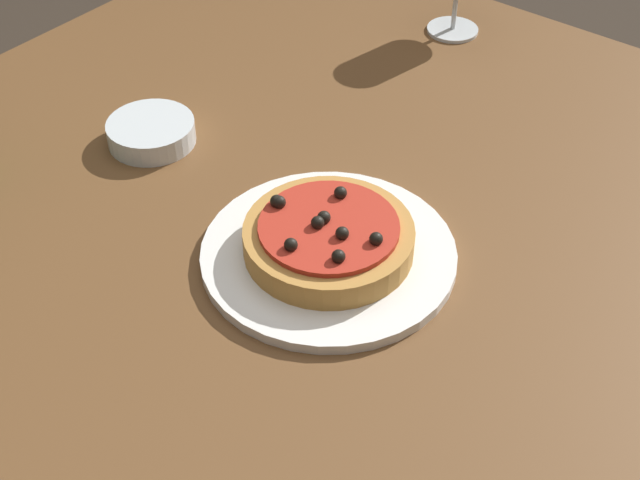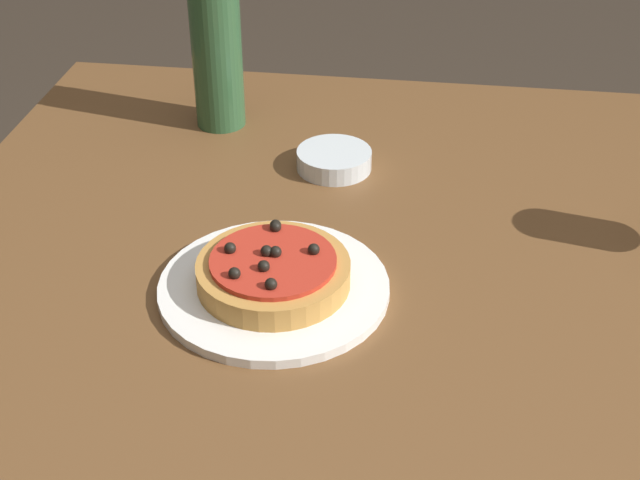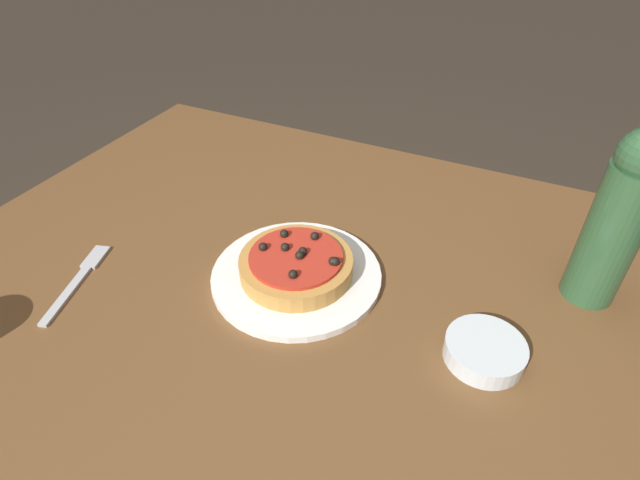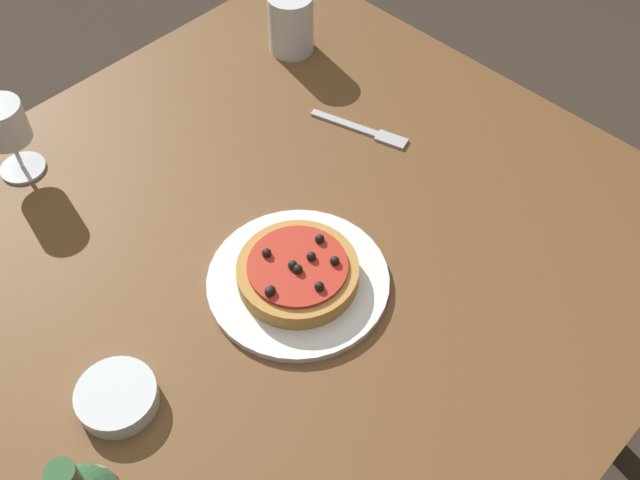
{
  "view_description": "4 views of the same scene",
  "coord_description": "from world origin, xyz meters",
  "px_view_note": "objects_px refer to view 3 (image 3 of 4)",
  "views": [
    {
      "loc": [
        0.43,
        -0.62,
        1.38
      ],
      "look_at": [
        0.01,
        -0.09,
        0.78
      ],
      "focal_mm": 50.0,
      "sensor_mm": 36.0,
      "label": 1
    },
    {
      "loc": [
        0.82,
        0.1,
        1.37
      ],
      "look_at": [
        0.03,
        -0.01,
        0.83
      ],
      "focal_mm": 50.0,
      "sensor_mm": 36.0,
      "label": 2
    },
    {
      "loc": [
        -0.28,
        0.44,
        1.28
      ],
      "look_at": [
        -0.01,
        -0.12,
        0.79
      ],
      "focal_mm": 28.0,
      "sensor_mm": 36.0,
      "label": 3
    },
    {
      "loc": [
        -0.43,
        -0.54,
        1.64
      ],
      "look_at": [
        0.04,
        -0.08,
        0.81
      ],
      "focal_mm": 42.0,
      "sensor_mm": 36.0,
      "label": 4
    }
  ],
  "objects_px": {
    "dining_table": "(282,345)",
    "wine_bottle": "(620,216)",
    "pizza": "(296,264)",
    "dinner_plate": "(297,275)",
    "side_bowl": "(485,350)",
    "fork": "(80,277)"
  },
  "relations": [
    {
      "from": "dining_table",
      "to": "wine_bottle",
      "type": "bearing_deg",
      "value": -150.48
    },
    {
      "from": "pizza",
      "to": "wine_bottle",
      "type": "distance_m",
      "value": 0.46
    },
    {
      "from": "dining_table",
      "to": "dinner_plate",
      "type": "bearing_deg",
      "value": -83.88
    },
    {
      "from": "pizza",
      "to": "side_bowl",
      "type": "bearing_deg",
      "value": 173.77
    },
    {
      "from": "fork",
      "to": "dining_table",
      "type": "bearing_deg",
      "value": -93.26
    },
    {
      "from": "dining_table",
      "to": "pizza",
      "type": "xyz_separation_m",
      "value": [
        0.01,
        -0.07,
        0.11
      ]
    },
    {
      "from": "dinner_plate",
      "to": "fork",
      "type": "distance_m",
      "value": 0.35
    },
    {
      "from": "dinner_plate",
      "to": "pizza",
      "type": "relative_size",
      "value": 1.51
    },
    {
      "from": "wine_bottle",
      "to": "fork",
      "type": "bearing_deg",
      "value": 23.02
    },
    {
      "from": "pizza",
      "to": "dining_table",
      "type": "bearing_deg",
      "value": 96.01
    },
    {
      "from": "pizza",
      "to": "fork",
      "type": "height_order",
      "value": "pizza"
    },
    {
      "from": "pizza",
      "to": "fork",
      "type": "xyz_separation_m",
      "value": [
        0.31,
        0.15,
        -0.03
      ]
    },
    {
      "from": "dining_table",
      "to": "side_bowl",
      "type": "height_order",
      "value": "side_bowl"
    },
    {
      "from": "side_bowl",
      "to": "pizza",
      "type": "bearing_deg",
      "value": -6.23
    },
    {
      "from": "dinner_plate",
      "to": "pizza",
      "type": "xyz_separation_m",
      "value": [
        -0.0,
        -0.0,
        0.02
      ]
    },
    {
      "from": "dining_table",
      "to": "wine_bottle",
      "type": "distance_m",
      "value": 0.52
    },
    {
      "from": "side_bowl",
      "to": "wine_bottle",
      "type": "bearing_deg",
      "value": -121.56
    },
    {
      "from": "side_bowl",
      "to": "fork",
      "type": "bearing_deg",
      "value": 10.82
    },
    {
      "from": "dining_table",
      "to": "dinner_plate",
      "type": "xyz_separation_m",
      "value": [
        0.01,
        -0.07,
        0.09
      ]
    },
    {
      "from": "dining_table",
      "to": "pizza",
      "type": "relative_size",
      "value": 6.89
    },
    {
      "from": "wine_bottle",
      "to": "dining_table",
      "type": "bearing_deg",
      "value": 29.52
    },
    {
      "from": "dining_table",
      "to": "fork",
      "type": "bearing_deg",
      "value": 13.66
    }
  ]
}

